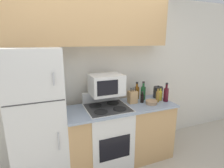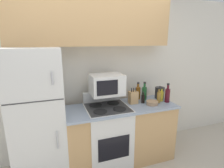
# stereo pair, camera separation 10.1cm
# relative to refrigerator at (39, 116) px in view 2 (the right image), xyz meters

# --- Properties ---
(wall_back) EXTENTS (8.00, 0.05, 2.55)m
(wall_back) POSITION_rel_refrigerator_xyz_m (0.81, 0.38, 0.39)
(wall_back) COLOR silver
(wall_back) RESTS_ON ground_plane
(lower_cabinets) EXTENTS (1.63, 0.62, 0.91)m
(lower_cabinets) POSITION_rel_refrigerator_xyz_m (1.13, -0.06, -0.43)
(lower_cabinets) COLOR tan
(lower_cabinets) RESTS_ON ground_plane
(refrigerator) EXTENTS (0.64, 0.72, 1.77)m
(refrigerator) POSITION_rel_refrigerator_xyz_m (0.00, 0.00, 0.00)
(refrigerator) COLOR silver
(refrigerator) RESTS_ON ground_plane
(upper_cabinets) EXTENTS (2.27, 0.31, 0.70)m
(upper_cabinets) POSITION_rel_refrigerator_xyz_m (0.81, 0.20, 1.23)
(upper_cabinets) COLOR tan
(upper_cabinets) RESTS_ON refrigerator
(stove) EXTENTS (0.61, 0.61, 1.08)m
(stove) POSITION_rel_refrigerator_xyz_m (0.92, -0.07, -0.41)
(stove) COLOR silver
(stove) RESTS_ON ground_plane
(microwave) EXTENTS (0.46, 0.38, 0.29)m
(microwave) POSITION_rel_refrigerator_xyz_m (0.94, 0.03, 0.35)
(microwave) COLOR silver
(microwave) RESTS_ON stove
(knife_block) EXTENTS (0.13, 0.11, 0.25)m
(knife_block) POSITION_rel_refrigerator_xyz_m (1.35, -0.02, 0.12)
(knife_block) COLOR tan
(knife_block) RESTS_ON lower_cabinets
(bowl) EXTENTS (0.18, 0.18, 0.06)m
(bowl) POSITION_rel_refrigerator_xyz_m (1.59, -0.17, 0.06)
(bowl) COLOR tan
(bowl) RESTS_ON lower_cabinets
(bottle_whiskey) EXTENTS (0.08, 0.08, 0.28)m
(bottle_whiskey) POSITION_rel_refrigerator_xyz_m (1.51, 0.14, 0.14)
(bottle_whiskey) COLOR brown
(bottle_whiskey) RESTS_ON lower_cabinets
(bottle_wine_red) EXTENTS (0.08, 0.08, 0.30)m
(bottle_wine_red) POSITION_rel_refrigerator_xyz_m (1.87, -0.15, 0.14)
(bottle_wine_red) COLOR #470F19
(bottle_wine_red) RESTS_ON lower_cabinets
(bottle_vinegar) EXTENTS (0.06, 0.06, 0.24)m
(bottle_vinegar) POSITION_rel_refrigerator_xyz_m (1.73, -0.13, 0.12)
(bottle_vinegar) COLOR olive
(bottle_vinegar) RESTS_ON lower_cabinets
(bottle_soy_sauce) EXTENTS (0.05, 0.05, 0.18)m
(bottle_soy_sauce) POSITION_rel_refrigerator_xyz_m (1.50, -0.06, 0.10)
(bottle_soy_sauce) COLOR black
(bottle_soy_sauce) RESTS_ON lower_cabinets
(bottle_cooking_spray) EXTENTS (0.06, 0.06, 0.22)m
(bottle_cooking_spray) POSITION_rel_refrigerator_xyz_m (1.82, -0.08, 0.11)
(bottle_cooking_spray) COLOR gold
(bottle_cooking_spray) RESTS_ON lower_cabinets
(bottle_wine_green) EXTENTS (0.08, 0.08, 0.30)m
(bottle_wine_green) POSITION_rel_refrigerator_xyz_m (1.58, 0.06, 0.14)
(bottle_wine_green) COLOR #194C23
(bottle_wine_green) RESTS_ON lower_cabinets
(kettle) EXTENTS (0.16, 0.16, 0.21)m
(kettle) POSITION_rel_refrigerator_xyz_m (1.88, 0.06, 0.12)
(kettle) COLOR black
(kettle) RESTS_ON lower_cabinets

